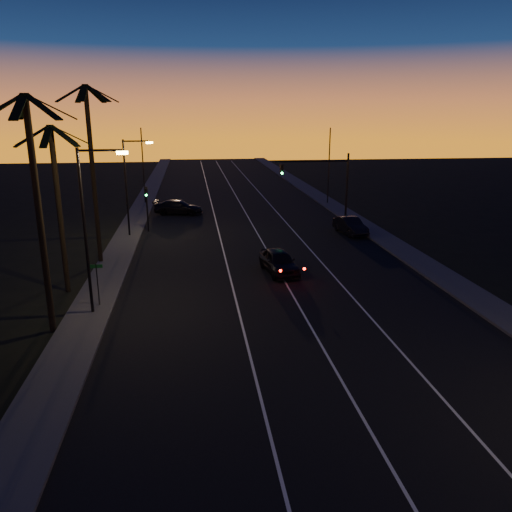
{
  "coord_description": "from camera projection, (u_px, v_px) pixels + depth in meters",
  "views": [
    {
      "loc": [
        -5.38,
        -6.43,
        10.67
      ],
      "look_at": [
        -1.68,
        21.99,
        2.43
      ],
      "focal_mm": 35.0,
      "sensor_mm": 36.0,
      "label": 1
    }
  ],
  "objects": [
    {
      "name": "sidewalk_right",
      "position": [
        403.0,
        251.0,
        39.71
      ],
      "size": [
        2.4,
        170.0,
        0.16
      ],
      "primitive_type": "cube",
      "color": "#3B3B38",
      "rests_on": "ground"
    },
    {
      "name": "street_sign",
      "position": [
        97.0,
        280.0,
        27.96
      ],
      "size": [
        0.7,
        0.06,
        2.6
      ],
      "color": "black",
      "rests_on": "ground"
    },
    {
      "name": "signal_post",
      "position": [
        147.0,
        201.0,
        45.87
      ],
      "size": [
        0.28,
        0.37,
        4.2
      ],
      "color": "black",
      "rests_on": "ground"
    },
    {
      "name": "cross_car",
      "position": [
        178.0,
        207.0,
        54.24
      ],
      "size": [
        5.61,
        3.23,
        1.53
      ],
      "color": "black",
      "rests_on": "road"
    },
    {
      "name": "palm_near",
      "position": [
        36.0,
        193.0,
        23.38
      ],
      "size": [
        4.25,
        4.16,
        11.53
      ],
      "color": "black",
      "rests_on": "ground"
    },
    {
      "name": "lead_car",
      "position": [
        279.0,
        261.0,
        34.35
      ],
      "size": [
        2.52,
        5.45,
        1.61
      ],
      "color": "black",
      "rests_on": "road"
    },
    {
      "name": "far_pole_right",
      "position": [
        329.0,
        167.0,
        59.43
      ],
      "size": [
        0.14,
        0.14,
        9.0
      ],
      "primitive_type": "cylinder",
      "color": "black",
      "rests_on": "ground"
    },
    {
      "name": "lane_stripe_left",
      "position": [
        225.0,
        258.0,
        37.96
      ],
      "size": [
        0.12,
        160.0,
        0.01
      ],
      "primitive_type": "cube",
      "color": "silver",
      "rests_on": "road"
    },
    {
      "name": "signal_mast",
      "position": [
        323.0,
        177.0,
        47.43
      ],
      "size": [
        7.1,
        0.41,
        7.0
      ],
      "color": "black",
      "rests_on": "ground"
    },
    {
      "name": "lane_stripe_right",
      "position": [
        315.0,
        255.0,
        38.83
      ],
      "size": [
        0.12,
        160.0,
        0.01
      ],
      "primitive_type": "cube",
      "color": "silver",
      "rests_on": "road"
    },
    {
      "name": "streetlight_left_far",
      "position": [
        129.0,
        180.0,
        43.24
      ],
      "size": [
        2.55,
        0.26,
        8.5
      ],
      "color": "black",
      "rests_on": "ground"
    },
    {
      "name": "sidewalk_left",
      "position": [
        115.0,
        261.0,
        36.93
      ],
      "size": [
        2.4,
        170.0,
        0.16
      ],
      "primitive_type": "cube",
      "color": "#3B3B38",
      "rests_on": "ground"
    },
    {
      "name": "far_pole_left",
      "position": [
        143.0,
        166.0,
        59.55
      ],
      "size": [
        0.14,
        0.14,
        9.0
      ],
      "primitive_type": "cylinder",
      "color": "black",
      "rests_on": "ground"
    },
    {
      "name": "right_car",
      "position": [
        350.0,
        226.0,
        45.46
      ],
      "size": [
        2.21,
        4.75,
        1.51
      ],
      "color": "black",
      "rests_on": "road"
    },
    {
      "name": "road",
      "position": [
        264.0,
        257.0,
        38.34
      ],
      "size": [
        20.0,
        170.0,
        0.01
      ],
      "primitive_type": "cube",
      "color": "black",
      "rests_on": "ground"
    },
    {
      "name": "streetlight_left_near",
      "position": [
        90.0,
        219.0,
        26.01
      ],
      "size": [
        2.55,
        0.26,
        9.0
      ],
      "color": "black",
      "rests_on": "ground"
    },
    {
      "name": "lane_stripe_mid",
      "position": [
        271.0,
        257.0,
        38.4
      ],
      "size": [
        0.12,
        160.0,
        0.01
      ],
      "primitive_type": "cube",
      "color": "silver",
      "rests_on": "road"
    },
    {
      "name": "palm_far",
      "position": [
        92.0,
        158.0,
        34.72
      ],
      "size": [
        4.25,
        4.16,
        12.53
      ],
      "color": "black",
      "rests_on": "ground"
    },
    {
      "name": "palm_mid",
      "position": [
        57.0,
        191.0,
        29.25
      ],
      "size": [
        4.25,
        4.16,
        10.03
      ],
      "color": "black",
      "rests_on": "ground"
    }
  ]
}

